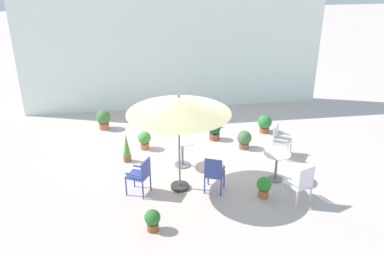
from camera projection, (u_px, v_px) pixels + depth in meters
ground_plane at (192, 162)px, 10.93m from camera, size 60.00×60.00×0.00m
villa_facade at (174, 30)px, 13.62m from camera, size 10.41×0.30×5.48m
patio_umbrella_0 at (179, 106)px, 8.91m from camera, size 2.34×2.34×2.38m
cafe_table_0 at (182, 147)px, 10.57m from camera, size 0.77×0.77×0.77m
cafe_table_1 at (277, 162)px, 9.91m from camera, size 0.64×0.64×0.74m
patio_chair_0 at (280, 138)px, 11.06m from camera, size 0.64×0.65×0.92m
patio_chair_1 at (214, 172)px, 9.41m from camera, size 0.56×0.56×0.93m
patio_chair_2 at (194, 108)px, 13.12m from camera, size 0.64×0.65×0.97m
patio_chair_3 at (301, 182)px, 9.00m from camera, size 0.63×0.64×0.96m
patio_chair_4 at (141, 174)px, 9.34m from camera, size 0.62×0.60×0.90m
potted_plant_0 at (127, 149)px, 10.84m from camera, size 0.21×0.21×0.80m
potted_plant_1 at (244, 139)px, 11.57m from camera, size 0.41×0.41×0.54m
potted_plant_2 at (144, 139)px, 11.55m from camera, size 0.37×0.37×0.53m
potted_plant_3 at (214, 131)px, 12.12m from camera, size 0.37×0.37×0.54m
potted_plant_4 at (103, 119)px, 12.81m from camera, size 0.45×0.45×0.62m
potted_plant_5 at (265, 123)px, 12.59m from camera, size 0.43×0.43×0.56m
potted_plant_6 at (264, 186)px, 9.31m from camera, size 0.34×0.34×0.52m
potted_plant_7 at (152, 219)px, 8.21m from camera, size 0.33×0.33×0.48m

